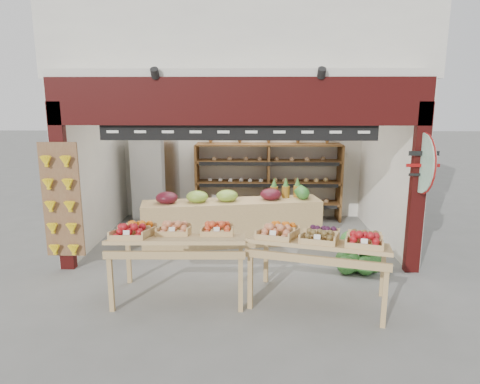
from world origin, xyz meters
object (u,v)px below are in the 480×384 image
Objects in this scene: mid_counter at (232,220)px; cardboard_stack at (189,229)px; back_shelving at (268,166)px; refrigerator at (156,178)px; display_table_right at (320,239)px; display_table_left at (171,235)px; watermelon_pile at (358,257)px.

cardboard_stack is at bearing 176.04° from mid_counter.
back_shelving reaches higher than refrigerator.
display_table_right is (3.01, -3.86, -0.11)m from refrigerator.
mid_counter is (-0.75, -1.71, -0.76)m from back_shelving.
back_shelving is at bearing 69.10° from display_table_left.
refrigerator is (-2.49, -0.22, -0.23)m from back_shelving.
back_shelving is at bearing 114.62° from watermelon_pile.
back_shelving reaches higher than watermelon_pile.
mid_counter is at bearing -113.69° from back_shelving.
display_table_left is (-1.48, -3.89, -0.36)m from back_shelving.
back_shelving is 2.02m from mid_counter.
back_shelving reaches higher than cardboard_stack.
watermelon_pile is (2.82, 0.96, -0.65)m from display_table_left.
mid_counter is at bearing -22.11° from refrigerator.
refrigerator is at bearing 127.89° from display_table_right.
back_shelving is 4.06× the size of watermelon_pile.
cardboard_stack is at bearing -133.35° from back_shelving.
display_table_right reaches higher than mid_counter.
refrigerator is at bearing 144.80° from watermelon_pile.
refrigerator is at bearing 139.36° from mid_counter.
back_shelving is 2.47m from cardboard_stack.
cardboard_stack is 3.26m from display_table_right.
cardboard_stack is 0.31× the size of mid_counter.
back_shelving is at bearing 46.65° from cardboard_stack.
back_shelving is 0.96× the size of mid_counter.
watermelon_pile is at bearing -30.04° from mid_counter.
mid_counter is 1.71× the size of display_table_right.
mid_counter is at bearing 149.96° from watermelon_pile.
refrigerator is 1.00× the size of display_table_right.
back_shelving reaches higher than display_table_right.
cardboard_stack is at bearing 92.08° from display_table_left.
refrigerator is 1.86m from cardboard_stack.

